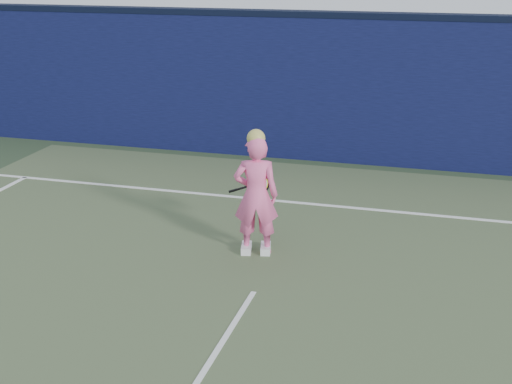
% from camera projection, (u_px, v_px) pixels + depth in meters
% --- Properties ---
extents(ground, '(80.00, 80.00, 0.00)m').
position_uv_depth(ground, '(226.00, 338.00, 6.92)').
color(ground, '#304027').
rests_on(ground, ground).
extents(backstop_wall, '(24.00, 0.40, 2.50)m').
position_uv_depth(backstop_wall, '(340.00, 91.00, 12.45)').
color(backstop_wall, black).
rests_on(backstop_wall, ground).
extents(wall_cap, '(24.00, 0.42, 0.10)m').
position_uv_depth(wall_cap, '(343.00, 15.00, 12.03)').
color(wall_cap, black).
rests_on(wall_cap, backstop_wall).
extents(player, '(0.61, 0.47, 1.58)m').
position_uv_depth(player, '(256.00, 195.00, 8.65)').
color(player, pink).
rests_on(player, ground).
extents(racket, '(0.52, 0.22, 0.29)m').
position_uv_depth(racket, '(257.00, 184.00, 9.08)').
color(racket, black).
rests_on(racket, ground).
extents(court_lines, '(11.00, 12.04, 0.01)m').
position_uv_depth(court_lines, '(215.00, 354.00, 6.62)').
color(court_lines, white).
rests_on(court_lines, court_surface).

